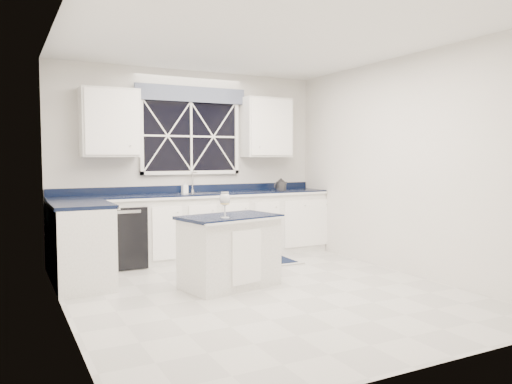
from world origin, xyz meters
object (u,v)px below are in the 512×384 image
dishwasher (120,236)px  faucet (193,181)px  soap_bottle (185,187)px  wine_glass (225,200)px  island (230,251)px  kettle (281,185)px

dishwasher → faucet: bearing=10.0°
dishwasher → soap_bottle: bearing=7.6°
faucet → soap_bottle: 0.18m
wine_glass → soap_bottle: size_ratio=1.63×
island → dishwasher: bearing=106.6°
island → kettle: 2.32m
faucet → soap_bottle: bearing=-155.5°
faucet → soap_bottle: faucet is taller
faucet → island: faucet is taller
soap_bottle → wine_glass: bearing=-96.6°
island → soap_bottle: bearing=75.4°
island → wine_glass: bearing=-138.1°
wine_glass → soap_bottle: soap_bottle is taller
wine_glass → dishwasher: bearing=112.2°
dishwasher → soap_bottle: 1.14m
faucet → dishwasher: bearing=-170.0°
dishwasher → kettle: (2.45, -0.02, 0.62)m
dishwasher → faucet: 1.31m
dishwasher → island: 1.82m
island → wine_glass: (-0.14, -0.18, 0.59)m
faucet → island: 1.94m
faucet → kettle: size_ratio=1.14×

